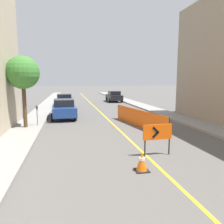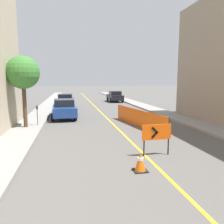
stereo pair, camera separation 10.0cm
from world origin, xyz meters
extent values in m
cube|color=gold|center=(0.00, 32.38, 0.00)|extent=(0.12, 64.77, 0.01)
cube|color=gray|center=(-5.70, 32.38, 0.08)|extent=(1.84, 64.77, 0.15)
cube|color=gray|center=(5.70, 32.38, 0.08)|extent=(1.84, 64.77, 0.15)
cube|color=black|center=(-0.70, 14.33, 0.01)|extent=(0.47, 0.47, 0.03)
cone|color=orange|center=(-0.70, 14.33, 0.35)|extent=(0.38, 0.38, 0.64)
cylinder|color=white|center=(-0.70, 14.33, 0.43)|extent=(0.20, 0.20, 0.10)
cube|color=#EF560C|center=(0.45, 15.73, 0.99)|extent=(1.26, 0.11, 0.64)
cube|color=black|center=(0.36, 15.69, 1.07)|extent=(0.31, 0.03, 0.31)
cube|color=black|center=(0.36, 15.69, 0.90)|extent=(0.31, 0.03, 0.31)
cylinder|color=black|center=(-0.08, 15.73, 0.33)|extent=(0.06, 0.06, 0.67)
cylinder|color=black|center=(0.99, 15.73, 0.33)|extent=(0.06, 0.06, 0.67)
cube|color=#EF560C|center=(1.53, 21.47, 0.57)|extent=(1.28, 6.69, 1.15)
cylinder|color=#262626|center=(2.15, 18.13, 0.57)|extent=(0.05, 0.05, 1.15)
cylinder|color=#262626|center=(0.90, 24.81, 0.57)|extent=(0.05, 0.05, 1.15)
cube|color=navy|center=(-3.46, 25.85, 0.68)|extent=(2.03, 4.39, 0.72)
cube|color=black|center=(-3.46, 25.63, 1.31)|extent=(1.63, 2.01, 0.55)
cylinder|color=black|center=(-4.31, 27.18, 0.32)|extent=(0.25, 0.65, 0.64)
cylinder|color=black|center=(-2.60, 27.18, 0.32)|extent=(0.25, 0.65, 0.64)
cylinder|color=black|center=(-4.31, 24.51, 0.32)|extent=(0.25, 0.65, 0.64)
cylinder|color=black|center=(-2.60, 24.51, 0.32)|extent=(0.25, 0.65, 0.64)
cube|color=navy|center=(-3.47, 33.30, 0.68)|extent=(1.99, 4.38, 0.72)
cube|color=black|center=(-3.47, 33.08, 1.31)|extent=(1.61, 2.00, 0.55)
cylinder|color=black|center=(-4.32, 34.63, 0.32)|extent=(0.25, 0.65, 0.64)
cylinder|color=black|center=(-2.61, 34.63, 0.32)|extent=(0.25, 0.65, 0.64)
cylinder|color=black|center=(-4.32, 31.96, 0.32)|extent=(0.25, 0.65, 0.64)
cylinder|color=black|center=(-2.61, 31.96, 0.32)|extent=(0.25, 0.65, 0.64)
cube|color=black|center=(3.63, 39.31, 0.68)|extent=(1.81, 4.30, 0.72)
cube|color=black|center=(3.63, 39.10, 1.31)|extent=(1.53, 1.94, 0.55)
cylinder|color=black|center=(2.77, 40.65, 0.32)|extent=(0.22, 0.64, 0.64)
cylinder|color=black|center=(4.48, 40.65, 0.32)|extent=(0.22, 0.64, 0.64)
cylinder|color=black|center=(2.77, 37.98, 0.32)|extent=(0.22, 0.64, 0.64)
cylinder|color=black|center=(4.48, 37.98, 0.32)|extent=(0.22, 0.64, 0.64)
cylinder|color=#4C4C51|center=(-5.13, 22.47, 0.68)|extent=(0.05, 0.05, 1.05)
cube|color=#33383D|center=(-5.13, 22.47, 1.31)|extent=(0.12, 0.10, 0.22)
sphere|color=#33383D|center=(-5.13, 22.47, 1.42)|extent=(0.11, 0.11, 0.11)
cylinder|color=#4C3823|center=(-5.79, 22.00, 1.48)|extent=(0.24, 0.24, 2.66)
sphere|color=#38752D|center=(-5.79, 22.00, 3.58)|extent=(2.04, 2.04, 2.04)
camera|label=1|loc=(-3.11, 7.55, 3.05)|focal=35.00mm
camera|label=2|loc=(-3.01, 7.53, 3.05)|focal=35.00mm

